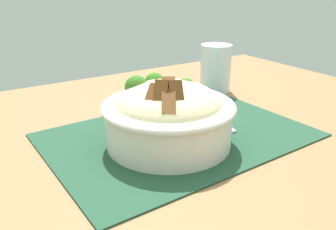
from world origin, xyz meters
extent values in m
cube|color=olive|center=(0.00, 0.00, 0.75)|extent=(1.18, 0.93, 0.03)
cylinder|color=brown|center=(0.53, 0.41, 0.37)|extent=(0.04, 0.04, 0.74)
cube|color=#1E422D|center=(0.00, 0.02, 0.77)|extent=(0.46, 0.32, 0.00)
cylinder|color=silver|center=(-0.03, 0.00, 0.81)|extent=(0.21, 0.21, 0.07)
torus|color=silver|center=(-0.03, 0.00, 0.84)|extent=(0.22, 0.22, 0.01)
ellipsoid|color=beige|center=(-0.03, 0.00, 0.84)|extent=(0.20, 0.20, 0.08)
sphere|color=#30631B|center=(-0.07, 0.05, 0.86)|extent=(0.04, 0.04, 0.04)
sphere|color=#30631B|center=(0.01, 0.01, 0.86)|extent=(0.03, 0.03, 0.03)
sphere|color=#30631B|center=(-0.02, 0.06, 0.86)|extent=(0.03, 0.03, 0.03)
cylinder|color=orange|center=(0.00, 0.01, 0.86)|extent=(0.01, 0.03, 0.01)
cylinder|color=orange|center=(-0.01, 0.00, 0.86)|extent=(0.04, 0.02, 0.01)
cylinder|color=orange|center=(0.00, 0.03, 0.86)|extent=(0.03, 0.03, 0.01)
cube|color=brown|center=(-0.08, -0.03, 0.87)|extent=(0.04, 0.04, 0.04)
cube|color=brown|center=(-0.07, -0.04, 0.87)|extent=(0.04, 0.04, 0.05)
cube|color=brown|center=(-0.06, -0.04, 0.87)|extent=(0.04, 0.06, 0.05)
cube|color=brown|center=(-0.05, -0.05, 0.87)|extent=(0.03, 0.04, 0.05)
cube|color=#B4B4B4|center=(0.09, 0.00, 0.77)|extent=(0.02, 0.06, 0.00)
cube|color=#B4B4B4|center=(0.10, 0.04, 0.77)|extent=(0.01, 0.01, 0.00)
cube|color=#B4B4B4|center=(0.10, 0.05, 0.77)|extent=(0.03, 0.03, 0.00)
cube|color=#B4B4B4|center=(0.12, 0.08, 0.77)|extent=(0.01, 0.02, 0.00)
cube|color=#B4B4B4|center=(0.11, 0.08, 0.77)|extent=(0.01, 0.02, 0.00)
cube|color=#B4B4B4|center=(0.11, 0.08, 0.77)|extent=(0.01, 0.02, 0.00)
cube|color=#B4B4B4|center=(0.10, 0.08, 0.77)|extent=(0.01, 0.02, 0.00)
cylinder|color=silver|center=(0.22, 0.19, 0.83)|extent=(0.07, 0.07, 0.11)
cylinder|color=silver|center=(0.22, 0.19, 0.80)|extent=(0.06, 0.06, 0.06)
camera|label=1|loc=(-0.32, -0.45, 1.03)|focal=37.56mm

